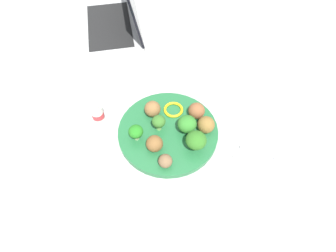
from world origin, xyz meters
name	(u,v)px	position (x,y,z in m)	size (l,w,h in m)	color
ground_plane	(168,133)	(0.00, 0.00, 0.00)	(4.00, 4.00, 0.00)	#B2B2AD
plate	(168,132)	(0.00, 0.00, 0.01)	(0.28, 0.28, 0.02)	#236638
broccoli_floret_near_rim	(187,124)	(0.05, 0.01, 0.05)	(0.05, 0.05, 0.05)	#90C87B
broccoli_floret_front_left	(159,122)	(-0.03, 0.00, 0.05)	(0.04, 0.04, 0.05)	#92BD66
broccoli_floret_center	(196,140)	(0.08, -0.04, 0.05)	(0.05, 0.05, 0.06)	#9CBD83
broccoli_floret_back_right	(136,132)	(-0.08, -0.04, 0.05)	(0.04, 0.04, 0.05)	#A7BE80
meatball_front_right	(155,144)	(-0.02, -0.06, 0.04)	(0.05, 0.05, 0.05)	brown
meatball_mid_right	(197,111)	(0.07, 0.07, 0.04)	(0.05, 0.05, 0.05)	brown
meatball_far_rim	(153,109)	(-0.06, 0.05, 0.04)	(0.05, 0.05, 0.05)	brown
meatball_center	(165,161)	(0.02, -0.11, 0.03)	(0.04, 0.04, 0.04)	brown
meatball_back_right	(206,125)	(0.10, 0.02, 0.04)	(0.05, 0.05, 0.05)	brown
pepper_ring_far_rim	(175,110)	(0.00, 0.07, 0.02)	(0.06, 0.06, 0.01)	yellow
napkin	(261,159)	(0.26, -0.03, 0.00)	(0.17, 0.12, 0.01)	white
fork	(265,153)	(0.27, -0.01, 0.01)	(0.12, 0.03, 0.01)	silver
knife	(263,165)	(0.26, -0.05, 0.01)	(0.15, 0.03, 0.01)	white
yogurt_bottle	(97,115)	(-0.20, 0.00, 0.03)	(0.03, 0.03, 0.07)	white
laptop	(116,19)	(-0.30, 0.43, 0.04)	(0.33, 0.38, 0.21)	#B4B4B4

